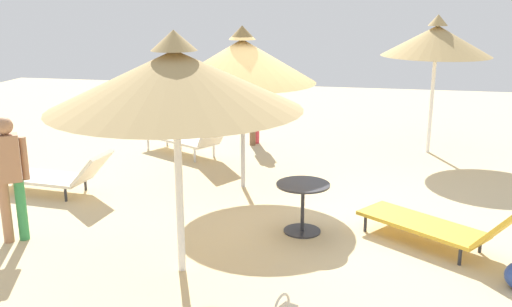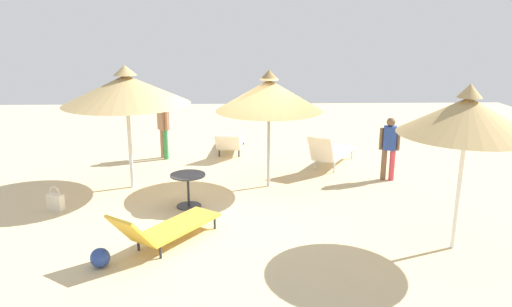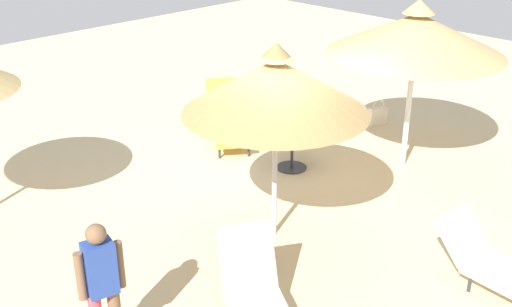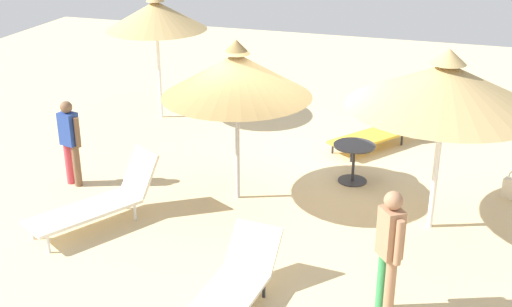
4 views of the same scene
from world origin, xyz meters
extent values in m
cube|color=beige|center=(0.00, 0.00, -0.05)|extent=(24.00, 24.00, 0.10)
cylinder|color=white|center=(-0.56, -2.47, 1.13)|extent=(0.09, 0.09, 2.27)
cone|color=tan|center=(-0.56, -2.47, 2.25)|extent=(2.79, 2.79, 0.64)
cone|color=tan|center=(-0.56, -2.47, 2.67)|extent=(0.50, 0.50, 0.22)
cylinder|color=white|center=(2.74, 3.59, 1.19)|extent=(0.07, 0.07, 2.37)
cone|color=tan|center=(2.74, 3.59, 2.27)|extent=(2.15, 2.15, 0.60)
cylinder|color=#B2B2B7|center=(-0.52, 0.66, 1.09)|extent=(0.07, 0.07, 2.18)
cone|color=#997A47|center=(-0.52, 0.66, 2.12)|extent=(2.38, 2.38, 0.69)
cone|color=#997A47|center=(-0.52, 0.66, 2.56)|extent=(0.43, 0.43, 0.22)
cube|color=gold|center=(2.25, -1.08, 0.25)|extent=(1.70, 1.47, 0.05)
cylinder|color=#2D2D33|center=(1.54, -0.88, 0.11)|extent=(0.04, 0.04, 0.22)
cylinder|color=#2D2D33|center=(1.84, -0.46, 0.11)|extent=(0.04, 0.04, 0.22)
cylinder|color=#2D2D33|center=(2.67, -1.69, 0.11)|extent=(0.04, 0.04, 0.22)
cylinder|color=#2D2D33|center=(2.97, -1.28, 0.11)|extent=(0.04, 0.04, 0.22)
cube|color=gold|center=(3.11, -1.70, 0.55)|extent=(0.76, 0.79, 0.58)
cube|color=silver|center=(-2.25, 2.51, 0.31)|extent=(1.79, 1.39, 0.05)
cylinder|color=silver|center=(-3.01, 2.65, 0.14)|extent=(0.04, 0.04, 0.28)
cylinder|color=silver|center=(-2.75, 3.10, 0.14)|extent=(0.04, 0.04, 0.28)
cylinder|color=silver|center=(-1.76, 1.93, 0.14)|extent=(0.04, 0.04, 0.28)
cylinder|color=silver|center=(-1.50, 2.37, 0.14)|extent=(0.04, 0.04, 0.28)
cube|color=silver|center=(-1.37, 2.00, 0.65)|extent=(0.63, 0.72, 0.67)
cube|color=silver|center=(-3.77, -0.24, 0.25)|extent=(1.72, 0.81, 0.05)
cylinder|color=#2D2D33|center=(-3.10, -0.58, 0.11)|extent=(0.04, 0.04, 0.22)
cylinder|color=#2D2D33|center=(-3.05, -0.03, 0.11)|extent=(0.04, 0.04, 0.22)
cube|color=silver|center=(-2.74, -0.34, 0.50)|extent=(0.51, 0.70, 0.49)
cylinder|color=#A57554|center=(-3.05, -2.14, 0.41)|extent=(0.13, 0.13, 0.82)
cylinder|color=#338C4C|center=(-2.89, -2.03, 0.41)|extent=(0.13, 0.13, 0.82)
cube|color=#A57554|center=(-2.97, -2.09, 1.13)|extent=(0.36, 0.35, 0.62)
sphere|color=#A57554|center=(-2.97, -2.09, 1.55)|extent=(0.22, 0.22, 0.22)
cylinder|color=#A57554|center=(-3.13, -2.20, 1.10)|extent=(0.09, 0.09, 0.57)
cylinder|color=#A57554|center=(-2.81, -1.97, 1.10)|extent=(0.09, 0.09, 0.57)
cylinder|color=brown|center=(-0.93, 3.45, 0.38)|extent=(0.13, 0.13, 0.75)
cylinder|color=#D83F4C|center=(-0.88, 3.63, 0.38)|extent=(0.13, 0.13, 0.75)
cube|color=navy|center=(-0.90, 3.54, 1.04)|extent=(0.28, 0.34, 0.56)
sphere|color=brown|center=(-0.90, 3.54, 1.42)|extent=(0.20, 0.20, 0.20)
cylinder|color=brown|center=(-0.95, 3.35, 1.01)|extent=(0.09, 0.09, 0.52)
cylinder|color=brown|center=(-0.86, 3.73, 1.01)|extent=(0.09, 0.09, 0.52)
cylinder|color=#2D2D33|center=(0.69, -1.05, 0.68)|extent=(0.73, 0.73, 0.02)
cylinder|color=#2D2D33|center=(0.69, -1.05, 0.33)|extent=(0.05, 0.05, 0.67)
cylinder|color=#2D2D33|center=(0.69, -1.05, 0.01)|extent=(0.51, 0.51, 0.02)
sphere|color=navy|center=(3.22, -2.17, 0.15)|extent=(0.31, 0.31, 0.31)
camera|label=1|loc=(1.50, -8.36, 3.13)|focal=40.40mm
camera|label=2|loc=(10.20, 0.04, 3.73)|focal=34.36mm
camera|label=3|loc=(-5.53, 6.03, 4.54)|focal=43.68mm
camera|label=4|loc=(-9.85, -2.63, 4.96)|focal=46.28mm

